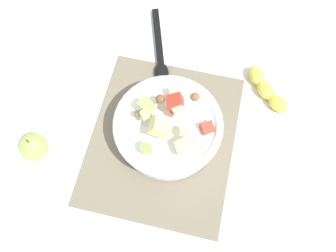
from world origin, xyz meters
The scene contains 6 objects.
ground_plane centered at (0.00, 0.00, 0.00)m, with size 2.40×2.40×0.00m, color silver.
placemat centered at (0.00, 0.00, 0.00)m, with size 0.41×0.34×0.01m, color #756B56.
salad_bowl centered at (0.01, -0.01, 0.05)m, with size 0.25×0.25×0.13m.
serving_spoon centered at (0.22, 0.06, 0.01)m, with size 0.23×0.10×0.01m.
whole_apple centered at (-0.10, 0.28, 0.03)m, with size 0.07×0.07×0.08m.
banana_whole centered at (0.18, -0.23, 0.02)m, with size 0.13×0.13×0.04m.
Camera 1 is at (-0.28, -0.08, 0.78)m, focal length 36.97 mm.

